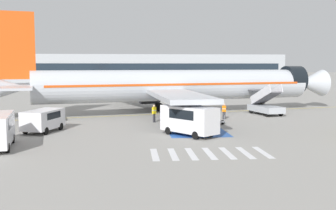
{
  "coord_description": "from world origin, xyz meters",
  "views": [
    {
      "loc": [
        -5.86,
        -46.63,
        5.71
      ],
      "look_at": [
        -1.83,
        -3.29,
        1.38
      ],
      "focal_mm": 42.0,
      "sensor_mm": 36.0,
      "label": 1
    }
  ],
  "objects_px": {
    "baggage_cart": "(210,121)",
    "terminal_building": "(112,71)",
    "airliner": "(173,85)",
    "boarding_stairs_forward": "(265,107)",
    "service_van_0": "(189,118)",
    "service_van_3": "(43,119)",
    "ground_crew_0": "(154,112)",
    "ground_crew_1": "(224,110)",
    "fuel_tanker": "(125,90)",
    "ground_crew_2": "(182,109)"
  },
  "relations": [
    {
      "from": "baggage_cart",
      "to": "terminal_building",
      "type": "relative_size",
      "value": 0.03
    },
    {
      "from": "airliner",
      "to": "boarding_stairs_forward",
      "type": "bearing_deg",
      "value": 66.23
    },
    {
      "from": "airliner",
      "to": "service_van_0",
      "type": "distance_m",
      "value": 15.12
    },
    {
      "from": "service_van_3",
      "to": "ground_crew_0",
      "type": "distance_m",
      "value": 11.07
    },
    {
      "from": "ground_crew_1",
      "to": "terminal_building",
      "type": "bearing_deg",
      "value": 119.91
    },
    {
      "from": "service_van_0",
      "to": "service_van_3",
      "type": "distance_m",
      "value": 12.69
    },
    {
      "from": "boarding_stairs_forward",
      "to": "service_van_3",
      "type": "bearing_deg",
      "value": -170.01
    },
    {
      "from": "boarding_stairs_forward",
      "to": "fuel_tanker",
      "type": "xyz_separation_m",
      "value": [
        -16.79,
        22.07,
        0.66
      ]
    },
    {
      "from": "ground_crew_1",
      "to": "service_van_0",
      "type": "bearing_deg",
      "value": -101.43
    },
    {
      "from": "service_van_0",
      "to": "terminal_building",
      "type": "bearing_deg",
      "value": 59.41
    },
    {
      "from": "airliner",
      "to": "ground_crew_0",
      "type": "height_order",
      "value": "airliner"
    },
    {
      "from": "boarding_stairs_forward",
      "to": "ground_crew_2",
      "type": "height_order",
      "value": "boarding_stairs_forward"
    },
    {
      "from": "boarding_stairs_forward",
      "to": "terminal_building",
      "type": "distance_m",
      "value": 68.25
    },
    {
      "from": "airliner",
      "to": "terminal_building",
      "type": "distance_m",
      "value": 63.72
    },
    {
      "from": "ground_crew_0",
      "to": "ground_crew_1",
      "type": "height_order",
      "value": "ground_crew_0"
    },
    {
      "from": "ground_crew_0",
      "to": "airliner",
      "type": "bearing_deg",
      "value": 26.42
    },
    {
      "from": "ground_crew_0",
      "to": "ground_crew_2",
      "type": "relative_size",
      "value": 1.07
    },
    {
      "from": "boarding_stairs_forward",
      "to": "terminal_building",
      "type": "relative_size",
      "value": 0.06
    },
    {
      "from": "airliner",
      "to": "ground_crew_1",
      "type": "xyz_separation_m",
      "value": [
        4.87,
        -5.59,
        -2.43
      ]
    },
    {
      "from": "ground_crew_2",
      "to": "terminal_building",
      "type": "bearing_deg",
      "value": -85.81
    },
    {
      "from": "boarding_stairs_forward",
      "to": "ground_crew_1",
      "type": "bearing_deg",
      "value": -161.49
    },
    {
      "from": "airliner",
      "to": "fuel_tanker",
      "type": "bearing_deg",
      "value": -176.46
    },
    {
      "from": "fuel_tanker",
      "to": "ground_crew_0",
      "type": "distance_m",
      "value": 27.4
    },
    {
      "from": "fuel_tanker",
      "to": "service_van_0",
      "type": "distance_m",
      "value": 35.56
    },
    {
      "from": "service_van_3",
      "to": "ground_crew_1",
      "type": "xyz_separation_m",
      "value": [
        17.5,
        6.44,
        -0.18
      ]
    },
    {
      "from": "ground_crew_0",
      "to": "fuel_tanker",
      "type": "bearing_deg",
      "value": 54.5
    },
    {
      "from": "boarding_stairs_forward",
      "to": "service_van_3",
      "type": "xyz_separation_m",
      "value": [
        -23.33,
        -10.06,
        0.21
      ]
    },
    {
      "from": "boarding_stairs_forward",
      "to": "fuel_tanker",
      "type": "distance_m",
      "value": 27.73
    },
    {
      "from": "ground_crew_2",
      "to": "boarding_stairs_forward",
      "type": "bearing_deg",
      "value": -175.81
    },
    {
      "from": "service_van_0",
      "to": "ground_crew_2",
      "type": "height_order",
      "value": "service_van_0"
    },
    {
      "from": "fuel_tanker",
      "to": "service_van_0",
      "type": "bearing_deg",
      "value": 15.78
    },
    {
      "from": "boarding_stairs_forward",
      "to": "baggage_cart",
      "type": "xyz_separation_m",
      "value": [
        -7.94,
        -6.67,
        -0.69
      ]
    },
    {
      "from": "fuel_tanker",
      "to": "ground_crew_1",
      "type": "relative_size",
      "value": 5.56
    },
    {
      "from": "fuel_tanker",
      "to": "baggage_cart",
      "type": "bearing_deg",
      "value": 23.52
    },
    {
      "from": "airliner",
      "to": "baggage_cart",
      "type": "height_order",
      "value": "airliner"
    },
    {
      "from": "fuel_tanker",
      "to": "service_van_0",
      "type": "height_order",
      "value": "fuel_tanker"
    },
    {
      "from": "service_van_3",
      "to": "baggage_cart",
      "type": "height_order",
      "value": "service_van_3"
    },
    {
      "from": "fuel_tanker",
      "to": "ground_crew_1",
      "type": "xyz_separation_m",
      "value": [
        10.96,
        -25.68,
        -0.63
      ]
    },
    {
      "from": "service_van_3",
      "to": "ground_crew_1",
      "type": "relative_size",
      "value": 2.72
    },
    {
      "from": "airliner",
      "to": "baggage_cart",
      "type": "xyz_separation_m",
      "value": [
        2.76,
        -8.64,
        -3.15
      ]
    },
    {
      "from": "service_van_3",
      "to": "service_van_0",
      "type": "bearing_deg",
      "value": -176.13
    },
    {
      "from": "airliner",
      "to": "ground_crew_0",
      "type": "xyz_separation_m",
      "value": [
        -2.72,
        -7.09,
        -2.36
      ]
    },
    {
      "from": "service_van_0",
      "to": "ground_crew_0",
      "type": "xyz_separation_m",
      "value": [
        -2.42,
        7.9,
        -0.39
      ]
    },
    {
      "from": "service_van_3",
      "to": "terminal_building",
      "type": "xyz_separation_m",
      "value": [
        2.27,
        74.89,
        3.24
      ]
    },
    {
      "from": "service_van_0",
      "to": "ground_crew_2",
      "type": "relative_size",
      "value": 3.03
    },
    {
      "from": "ground_crew_1",
      "to": "baggage_cart",
      "type": "bearing_deg",
      "value": -107.32
    },
    {
      "from": "service_van_0",
      "to": "terminal_building",
      "type": "distance_m",
      "value": 78.55
    },
    {
      "from": "service_van_0",
      "to": "service_van_3",
      "type": "bearing_deg",
      "value": 128.53
    },
    {
      "from": "service_van_3",
      "to": "ground_crew_2",
      "type": "xyz_separation_m",
      "value": [
        13.25,
        8.39,
        -0.19
      ]
    },
    {
      "from": "baggage_cart",
      "to": "ground_crew_1",
      "type": "bearing_deg",
      "value": 9.23
    }
  ]
}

